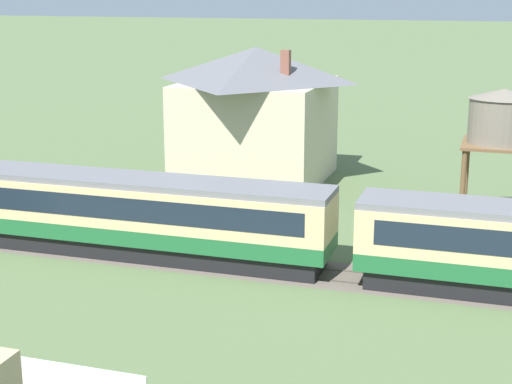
{
  "coord_description": "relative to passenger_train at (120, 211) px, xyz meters",
  "views": [
    {
      "loc": [
        17.27,
        -33.94,
        12.87
      ],
      "look_at": [
        5.68,
        2.79,
        2.82
      ],
      "focal_mm": 55.0,
      "sensor_mm": 36.0,
      "label": 1
    }
  ],
  "objects": [
    {
      "name": "railway_track",
      "position": [
        0.03,
        0.0,
        -2.19
      ],
      "size": [
        99.13,
        3.6,
        0.04
      ],
      "color": "#665B51",
      "rests_on": "ground_plane"
    },
    {
      "name": "ground_plane",
      "position": [
        0.36,
        0.41,
        -2.2
      ],
      "size": [
        600.0,
        600.0,
        0.0
      ],
      "primitive_type": "plane",
      "color": "#566B42"
    },
    {
      "name": "water_tower",
      "position": [
        17.73,
        9.85,
        3.86
      ],
      "size": [
        4.0,
        4.0,
        7.73
      ],
      "color": "brown",
      "rests_on": "ground_plane"
    },
    {
      "name": "yard_tree_0",
      "position": [
        0.36,
        19.01,
        1.25
      ],
      "size": [
        3.2,
        3.2,
        5.08
      ],
      "color": "brown",
      "rests_on": "ground_plane"
    },
    {
      "name": "station_house_grey_roof",
      "position": [
        1.77,
        16.78,
        2.48
      ],
      "size": [
        9.98,
        10.74,
        9.08
      ],
      "color": "beige",
      "rests_on": "ground_plane"
    },
    {
      "name": "passenger_train",
      "position": [
        0.0,
        0.0,
        0.0
      ],
      "size": [
        68.42,
        3.18,
        3.95
      ],
      "color": "#1E6033",
      "rests_on": "ground_plane"
    }
  ]
}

